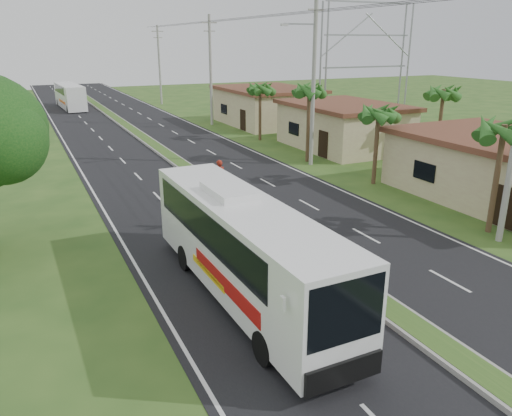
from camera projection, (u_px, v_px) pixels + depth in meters
name	position (u px, v px, depth m)	size (l,w,h in m)	color
ground	(373.00, 301.00, 17.04)	(180.00, 180.00, 0.00)	#2D511D
road_asphalt	(189.00, 171.00, 34.15)	(14.00, 160.00, 0.02)	black
median_strip	(189.00, 169.00, 34.12)	(1.20, 160.00, 0.18)	gray
lane_edge_left	(87.00, 182.00, 31.42)	(0.12, 160.00, 0.01)	silver
lane_edge_right	(276.00, 161.00, 36.89)	(0.12, 160.00, 0.01)	silver
shop_near	(512.00, 169.00, 27.32)	(8.60, 12.60, 3.52)	tan
shop_mid	(343.00, 126.00, 40.99)	(7.60, 10.60, 3.67)	tan
shop_far	(267.00, 106.00, 52.95)	(8.60, 11.60, 3.82)	tan
palm_verge_a	(504.00, 130.00, 21.77)	(2.40, 2.40, 5.45)	#473321
palm_verge_b	(379.00, 113.00, 29.76)	(2.40, 2.40, 5.05)	#473321
palm_verge_c	(309.00, 91.00, 35.26)	(2.40, 2.40, 5.85)	#473321
palm_verge_d	(260.00, 88.00, 43.35)	(2.40, 2.40, 5.25)	#473321
palm_behind_shop	(443.00, 93.00, 35.45)	(2.40, 2.40, 5.65)	#473321
utility_pole_b	(313.00, 75.00, 33.91)	(3.20, 0.28, 12.00)	gray
utility_pole_c	(211.00, 70.00, 51.22)	(1.60, 0.28, 11.00)	gray
utility_pole_d	(159.00, 64.00, 68.42)	(1.60, 0.28, 10.50)	gray
billboard_lattice	(366.00, 58.00, 49.52)	(10.18, 1.18, 12.07)	gray
coach_bus_main	(243.00, 243.00, 16.69)	(2.59, 11.49, 3.70)	white
coach_bus_far	(70.00, 95.00, 65.17)	(2.87, 10.81, 3.12)	white
motorcyclist	(220.00, 187.00, 27.11)	(1.72, 0.88, 2.42)	black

